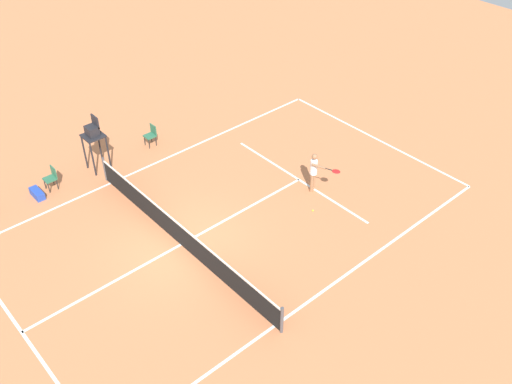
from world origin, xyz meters
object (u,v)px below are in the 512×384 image
(player_serving, at_px, (315,170))
(equipment_bag, at_px, (37,194))
(tennis_ball, at_px, (313,211))
(courtside_chair_near, at_px, (51,177))
(umpire_chair, at_px, (93,135))
(courtside_chair_mid, at_px, (151,134))

(player_serving, distance_m, equipment_bag, 10.79)
(tennis_ball, bearing_deg, equipment_bag, 43.71)
(courtside_chair_near, bearing_deg, tennis_ball, -139.60)
(umpire_chair, height_order, courtside_chair_mid, umpire_chair)
(tennis_ball, relative_size, courtside_chair_near, 0.07)
(tennis_ball, bearing_deg, player_serving, -46.76)
(tennis_ball, bearing_deg, courtside_chair_mid, 14.01)
(courtside_chair_mid, bearing_deg, tennis_ball, -165.99)
(tennis_ball, relative_size, umpire_chair, 0.03)
(tennis_ball, xyz_separation_m, umpire_chair, (7.83, 4.59, 1.57))
(umpire_chair, height_order, courtside_chair_near, umpire_chair)
(player_serving, bearing_deg, umpire_chair, -71.74)
(tennis_ball, xyz_separation_m, courtside_chair_mid, (7.90, 1.97, 0.50))
(courtside_chair_mid, xyz_separation_m, equipment_bag, (-0.19, 5.40, -0.38))
(tennis_ball, height_order, umpire_chair, umpire_chair)
(player_serving, relative_size, umpire_chair, 0.71)
(tennis_ball, relative_size, equipment_bag, 0.09)
(player_serving, xyz_separation_m, equipment_bag, (6.82, 8.31, -0.86))
(player_serving, relative_size, courtside_chair_near, 1.79)
(player_serving, height_order, equipment_bag, player_serving)
(courtside_chair_near, height_order, courtside_chair_mid, same)
(umpire_chair, height_order, equipment_bag, umpire_chair)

